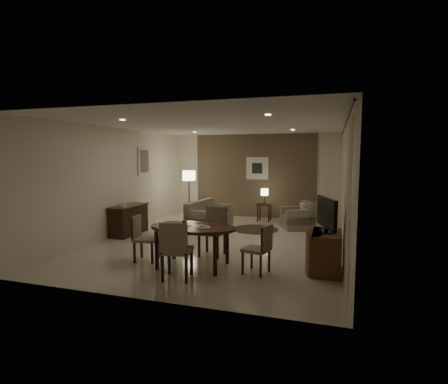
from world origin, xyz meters
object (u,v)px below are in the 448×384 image
(chair_left, at_px, (146,238))
(sofa, at_px, (210,215))
(dining_table, at_px, (193,247))
(chair_right, at_px, (256,249))
(side_table, at_px, (264,212))
(chair_far, at_px, (212,232))
(floor_lamp, at_px, (189,196))
(console_desk, at_px, (129,220))
(tv_cabinet, at_px, (326,252))
(armchair, at_px, (297,215))
(chair_near, at_px, (177,250))

(chair_left, relative_size, sofa, 0.55)
(dining_table, bearing_deg, sofa, 104.66)
(chair_right, relative_size, side_table, 1.54)
(chair_far, relative_size, floor_lamp, 0.64)
(chair_far, distance_m, chair_right, 1.31)
(console_desk, xyz_separation_m, dining_table, (2.57, -1.94, -0.00))
(tv_cabinet, relative_size, side_table, 1.64)
(tv_cabinet, distance_m, armchair, 3.62)
(chair_near, distance_m, chair_far, 1.43)
(console_desk, distance_m, armchair, 4.52)
(console_desk, xyz_separation_m, sofa, (1.70, 1.39, -0.00))
(floor_lamp, bearing_deg, sofa, -42.36)
(tv_cabinet, bearing_deg, sofa, 137.84)
(dining_table, height_order, sofa, sofa)
(tv_cabinet, bearing_deg, chair_right, -159.78)
(chair_far, height_order, floor_lamp, floor_lamp)
(floor_lamp, bearing_deg, chair_near, -68.93)
(console_desk, height_order, floor_lamp, floor_lamp)
(armchair, distance_m, floor_lamp, 3.40)
(chair_near, height_order, chair_left, chair_near)
(console_desk, relative_size, dining_table, 0.76)
(console_desk, relative_size, floor_lamp, 0.78)
(sofa, distance_m, armchair, 2.42)
(armchair, bearing_deg, chair_left, -55.69)
(chair_far, bearing_deg, dining_table, -94.14)
(chair_left, distance_m, armchair, 4.60)
(chair_near, bearing_deg, console_desk, -55.54)
(tv_cabinet, relative_size, dining_table, 0.57)
(chair_left, relative_size, chair_right, 1.03)
(console_desk, bearing_deg, sofa, 39.17)
(dining_table, distance_m, sofa, 3.43)
(console_desk, distance_m, floor_lamp, 2.45)
(chair_near, bearing_deg, chair_left, -46.61)
(tv_cabinet, distance_m, chair_far, 2.25)
(chair_near, height_order, sofa, chair_near)
(dining_table, distance_m, chair_left, 0.99)
(chair_right, bearing_deg, chair_near, -46.56)
(chair_near, relative_size, sofa, 0.61)
(chair_far, relative_size, sofa, 0.62)
(chair_near, xyz_separation_m, sofa, (-0.87, 3.98, -0.11))
(armchair, distance_m, side_table, 1.37)
(console_desk, distance_m, dining_table, 3.22)
(console_desk, height_order, chair_near, chair_near)
(chair_right, bearing_deg, dining_table, -75.60)
(chair_right, relative_size, sofa, 0.53)
(chair_near, distance_m, armchair, 4.84)
(chair_far, bearing_deg, side_table, 89.05)
(tv_cabinet, xyz_separation_m, floor_lamp, (-4.21, 3.82, 0.42))
(tv_cabinet, bearing_deg, chair_near, -154.86)
(tv_cabinet, height_order, chair_far, chair_far)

